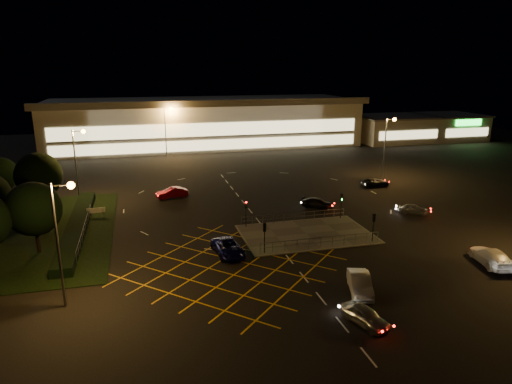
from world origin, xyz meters
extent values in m
plane|color=black|center=(0.00, 0.00, 0.00)|extent=(180.00, 180.00, 0.00)
cube|color=#4C4944|center=(2.00, -2.00, 0.06)|extent=(14.00, 9.00, 0.12)
cube|color=black|center=(-28.00, 6.00, 0.04)|extent=(18.00, 30.00, 0.08)
cube|color=black|center=(-23.00, 6.00, 0.50)|extent=(2.00, 26.00, 1.00)
cube|color=beige|center=(0.00, 62.00, 5.00)|extent=(70.00, 25.00, 10.00)
cube|color=slate|center=(0.00, 62.00, 10.20)|extent=(72.00, 26.50, 0.60)
cube|color=#FFEAA5|center=(0.00, 49.45, 5.00)|extent=(66.00, 0.20, 3.00)
cube|color=#FFEAA5|center=(0.00, 49.45, 1.80)|extent=(66.00, 0.20, 2.20)
cube|color=beige|center=(46.00, 54.00, 3.00)|extent=(18.00, 14.00, 6.00)
cube|color=slate|center=(46.00, 54.00, 6.15)|extent=(18.80, 14.80, 0.40)
cube|color=#FFEAA5|center=(46.00, 46.95, 2.60)|extent=(15.30, 0.20, 2.00)
cube|color=beige|center=(62.00, 54.00, 3.00)|extent=(14.00, 14.00, 6.00)
cube|color=slate|center=(62.00, 54.00, 6.15)|extent=(14.80, 14.80, 0.40)
cube|color=#FFEAA5|center=(62.00, 46.95, 2.60)|extent=(11.90, 0.20, 2.00)
cube|color=#19E533|center=(62.00, 46.85, 5.00)|extent=(7.00, 0.30, 1.40)
cylinder|color=slate|center=(-22.00, -12.00, 5.00)|extent=(0.20, 0.20, 10.00)
cylinder|color=slate|center=(-21.30, -12.00, 9.80)|extent=(1.40, 0.12, 0.12)
sphere|color=orange|center=(-20.60, -12.00, 9.75)|extent=(0.56, 0.56, 0.56)
cylinder|color=slate|center=(-24.00, 18.00, 5.00)|extent=(0.20, 0.20, 10.00)
cylinder|color=slate|center=(-23.30, 18.00, 9.80)|extent=(1.40, 0.12, 0.12)
sphere|color=orange|center=(-22.60, 18.00, 9.75)|extent=(0.56, 0.56, 0.56)
cylinder|color=slate|center=(24.00, 20.00, 5.00)|extent=(0.20, 0.20, 10.00)
cylinder|color=slate|center=(24.70, 20.00, 9.80)|extent=(1.40, 0.12, 0.12)
sphere|color=orange|center=(25.40, 20.00, 9.75)|extent=(0.56, 0.56, 0.56)
cylinder|color=slate|center=(-10.00, 48.00, 5.00)|extent=(0.20, 0.20, 10.00)
cylinder|color=slate|center=(-9.30, 48.00, 9.80)|extent=(1.40, 0.12, 0.12)
sphere|color=orange|center=(-8.60, 48.00, 9.75)|extent=(0.56, 0.56, 0.56)
cylinder|color=slate|center=(30.00, 50.00, 5.00)|extent=(0.20, 0.20, 10.00)
cylinder|color=slate|center=(30.70, 50.00, 9.80)|extent=(1.40, 0.12, 0.12)
sphere|color=orange|center=(31.40, 50.00, 9.75)|extent=(0.56, 0.56, 0.56)
cylinder|color=black|center=(-4.00, -6.00, 1.62)|extent=(0.10, 0.10, 3.00)
cube|color=black|center=(-4.00, -6.00, 2.82)|extent=(0.28, 0.18, 0.90)
sphere|color=#19FF33|center=(-4.00, -5.87, 2.82)|extent=(0.16, 0.16, 0.16)
cylinder|color=black|center=(8.00, -6.00, 1.62)|extent=(0.10, 0.10, 3.00)
cube|color=black|center=(8.00, -6.00, 2.82)|extent=(0.28, 0.18, 0.90)
sphere|color=#19FF33|center=(8.00, -5.87, 2.82)|extent=(0.16, 0.16, 0.16)
cylinder|color=black|center=(-4.00, 2.00, 1.62)|extent=(0.10, 0.10, 3.00)
cube|color=black|center=(-4.00, 2.00, 2.82)|extent=(0.28, 0.18, 0.90)
sphere|color=#FF0C0C|center=(-4.00, 1.87, 2.82)|extent=(0.16, 0.16, 0.16)
cylinder|color=black|center=(8.00, 2.00, 1.62)|extent=(0.10, 0.10, 3.00)
cube|color=black|center=(8.00, 2.00, 2.82)|extent=(0.28, 0.18, 0.90)
sphere|color=#19FF33|center=(8.00, 1.87, 2.82)|extent=(0.16, 0.16, 0.16)
cylinder|color=black|center=(-28.00, 14.00, 1.44)|extent=(0.36, 0.36, 2.88)
sphere|color=black|center=(-28.00, 14.00, 4.96)|extent=(5.76, 5.76, 5.76)
cylinder|color=black|center=(-34.00, 20.00, 1.17)|extent=(0.36, 0.36, 2.34)
sphere|color=black|center=(-34.00, 20.00, 4.03)|extent=(4.68, 4.68, 4.68)
cylinder|color=black|center=(-26.00, 0.00, 1.35)|extent=(0.36, 0.36, 2.70)
sphere|color=black|center=(-26.00, 0.00, 4.65)|extent=(5.40, 5.40, 5.40)
imported|color=silver|center=(-0.36, -20.35, 0.67)|extent=(2.82, 4.26, 1.35)
imported|color=#B9B9B9|center=(1.54, -15.78, 0.78)|extent=(3.04, 5.01, 1.56)
imported|color=#0B0E44|center=(-7.59, -5.33, 0.73)|extent=(3.03, 5.52, 1.47)
imported|color=black|center=(7.03, 7.07, 0.63)|extent=(4.53, 3.99, 1.26)
imported|color=silver|center=(17.85, 1.57, 0.62)|extent=(3.88, 3.22, 1.25)
imported|color=maroon|center=(-11.37, 16.76, 0.74)|extent=(4.67, 2.30, 1.47)
imported|color=black|center=(20.03, 15.24, 0.62)|extent=(4.57, 2.28, 1.24)
imported|color=silver|center=(16.16, -13.87, 0.79)|extent=(3.29, 5.79, 1.58)
camera|label=1|loc=(-15.57, -46.99, 18.30)|focal=32.00mm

